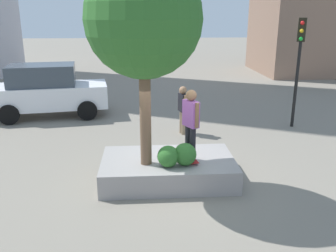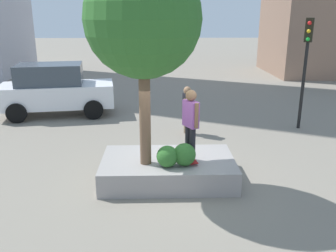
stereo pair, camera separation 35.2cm
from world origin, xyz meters
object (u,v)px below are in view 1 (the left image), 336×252
at_px(planter_ledge, 168,169).
at_px(traffic_light_corner, 299,54).
at_px(plaza_tree, 144,20).
at_px(skateboarder, 191,119).
at_px(police_car, 48,90).
at_px(skateboard, 190,158).
at_px(passerby_with_bag, 183,107).

bearing_deg(planter_ledge, traffic_light_corner, 40.39).
bearing_deg(plaza_tree, traffic_light_corner, 39.14).
xyz_separation_m(planter_ledge, skateboarder, (0.57, -0.14, 1.41)).
distance_m(plaza_tree, police_car, 8.62).
relative_size(skateboard, skateboarder, 0.46).
relative_size(skateboarder, passerby_with_bag, 1.01).
xyz_separation_m(police_car, passerby_with_bag, (5.51, -2.82, -0.10)).
bearing_deg(skateboarder, police_car, 127.72).
relative_size(plaza_tree, skateboard, 5.91).
bearing_deg(skateboard, planter_ledge, 166.34).
bearing_deg(skateboarder, plaza_tree, -173.07).
distance_m(skateboarder, traffic_light_corner, 6.61).
distance_m(police_car, passerby_with_bag, 6.19).
xyz_separation_m(skateboard, traffic_light_corner, (4.64, 4.57, 2.17)).
distance_m(plaza_tree, skateboarder, 2.66).
relative_size(planter_ledge, police_car, 0.69).
distance_m(skateboard, skateboarder, 1.05).
relative_size(plaza_tree, passerby_with_bag, 2.75).
bearing_deg(passerby_with_bag, skateboard, -93.39).
relative_size(police_car, traffic_light_corner, 1.22).
bearing_deg(traffic_light_corner, skateboarder, -135.46).
height_order(skateboarder, passerby_with_bag, skateboarder).
distance_m(plaza_tree, traffic_light_corner, 7.57).
bearing_deg(police_car, skateboard, -52.28).
bearing_deg(skateboarder, skateboard, 180.00).
height_order(planter_ledge, passerby_with_bag, passerby_with_bag).
xyz_separation_m(skateboarder, passerby_with_bag, (0.24, 3.99, -0.69)).
xyz_separation_m(planter_ledge, skateboard, (0.57, -0.14, 0.36)).
bearing_deg(plaza_tree, planter_ledge, 25.66).
bearing_deg(skateboard, passerby_with_bag, 86.61).
bearing_deg(skateboarder, planter_ledge, 166.34).
bearing_deg(skateboard, skateboarder, 0.00).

